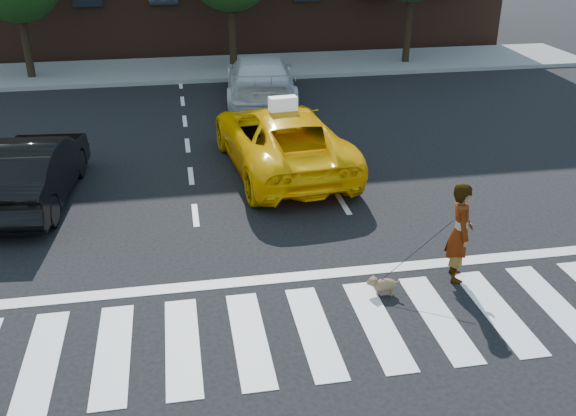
{
  "coord_description": "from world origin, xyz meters",
  "views": [
    {
      "loc": [
        -1.83,
        -7.85,
        5.89
      ],
      "look_at": [
        -0.03,
        2.12,
        1.1
      ],
      "focal_mm": 40.0,
      "sensor_mm": 36.0,
      "label": 1
    }
  ],
  "objects": [
    {
      "name": "woman",
      "position": [
        2.74,
        1.1,
        0.89
      ],
      "size": [
        0.57,
        0.73,
        1.78
      ],
      "primitive_type": "imported",
      "rotation": [
        0.0,
        0.0,
        1.33
      ],
      "color": "#999999",
      "rests_on": "ground"
    },
    {
      "name": "stop_line",
      "position": [
        0.0,
        1.6,
        0.01
      ],
      "size": [
        12.0,
        0.3,
        0.01
      ],
      "primitive_type": "cube",
      "color": "silver",
      "rests_on": "ground"
    },
    {
      "name": "sidewalk_far",
      "position": [
        0.0,
        17.5,
        0.07
      ],
      "size": [
        30.0,
        4.0,
        0.15
      ],
      "primitive_type": "cube",
      "color": "slate",
      "rests_on": "ground"
    },
    {
      "name": "crosswalk",
      "position": [
        0.0,
        0.0,
        0.01
      ],
      "size": [
        13.0,
        2.4,
        0.01
      ],
      "primitive_type": "cube",
      "color": "silver",
      "rests_on": "ground"
    },
    {
      "name": "ground",
      "position": [
        0.0,
        0.0,
        0.0
      ],
      "size": [
        120.0,
        120.0,
        0.0
      ],
      "primitive_type": "plane",
      "color": "black",
      "rests_on": "ground"
    },
    {
      "name": "taxi",
      "position": [
        0.64,
        6.71,
        0.77
      ],
      "size": [
        3.07,
        5.77,
        1.54
      ],
      "primitive_type": "imported",
      "rotation": [
        0.0,
        0.0,
        3.24
      ],
      "color": "#FFBA05",
      "rests_on": "ground"
    },
    {
      "name": "taxi_sign",
      "position": [
        0.64,
        6.51,
        1.7
      ],
      "size": [
        0.67,
        0.34,
        0.32
      ],
      "primitive_type": "cube",
      "rotation": [
        0.0,
        0.0,
        3.24
      ],
      "color": "white",
      "rests_on": "taxi"
    },
    {
      "name": "black_sedan",
      "position": [
        -5.0,
        5.78,
        0.73
      ],
      "size": [
        1.94,
        4.58,
        1.47
      ],
      "primitive_type": "imported",
      "rotation": [
        0.0,
        0.0,
        3.05
      ],
      "color": "black",
      "rests_on": "ground"
    },
    {
      "name": "white_suv",
      "position": [
        0.95,
        12.68,
        0.78
      ],
      "size": [
        2.71,
        5.58,
        1.56
      ],
      "primitive_type": "imported",
      "rotation": [
        0.0,
        0.0,
        3.04
      ],
      "color": "silver",
      "rests_on": "ground"
    },
    {
      "name": "dog",
      "position": [
        1.33,
        0.82,
        0.18
      ],
      "size": [
        0.55,
        0.3,
        0.32
      ],
      "rotation": [
        0.0,
        0.0,
        -0.25
      ],
      "color": "#9D6E4F",
      "rests_on": "ground"
    }
  ]
}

